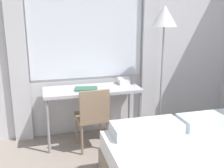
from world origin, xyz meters
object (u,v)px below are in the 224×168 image
(book, at_px, (86,89))
(telephone, at_px, (123,81))
(desk_chair, at_px, (92,114))
(desk, at_px, (92,93))
(standing_lamp, at_px, (164,24))

(book, bearing_deg, telephone, 16.81)
(desk_chair, distance_m, telephone, 0.73)
(desk, xyz_separation_m, standing_lamp, (0.98, -0.09, 0.91))
(standing_lamp, relative_size, book, 5.75)
(desk, bearing_deg, telephone, 14.39)
(desk_chair, height_order, book, desk_chair)
(desk_chair, relative_size, book, 2.60)
(standing_lamp, relative_size, telephone, 10.28)
(desk, distance_m, desk_chair, 0.34)
(desk_chair, bearing_deg, book, 96.51)
(standing_lamp, height_order, book, standing_lamp)
(desk_chair, relative_size, telephone, 4.65)
(desk, bearing_deg, standing_lamp, -5.41)
(desk_chair, height_order, standing_lamp, standing_lamp)
(desk_chair, xyz_separation_m, standing_lamp, (1.03, 0.16, 1.12))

